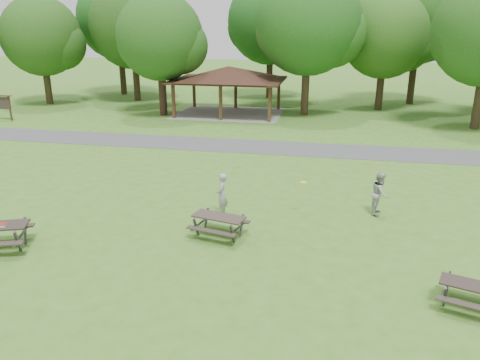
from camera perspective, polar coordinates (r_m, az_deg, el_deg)
name	(u,v)px	position (r m, az deg, el deg)	size (l,w,h in m)	color
ground	(184,256)	(15.11, -6.85, -9.24)	(160.00, 160.00, 0.00)	#3C6F1F
asphalt_path	(257,147)	(27.89, 2.09, 4.09)	(120.00, 3.20, 0.02)	#464649
pavilion	(228,75)	(37.78, -1.41, 12.66)	(8.60, 7.01, 3.76)	#3C2115
notice_board	(2,103)	(39.57, -27.02, 8.37)	(1.60, 0.30, 1.88)	#352113
tree_row_b	(43,39)	(45.80, -22.92, 15.59)	(7.14, 6.80, 9.28)	#2E2114
tree_row_c	(134,28)	(45.49, -12.81, 17.64)	(8.19, 7.80, 10.67)	black
tree_row_d	(161,40)	(37.61, -9.61, 16.52)	(6.93, 6.60, 9.27)	black
tree_row_e	(309,26)	(37.72, 8.46, 18.12)	(8.40, 8.00, 11.02)	#322316
tree_row_f	(386,38)	(41.33, 17.36, 16.24)	(7.35, 7.00, 9.55)	black
tree_deep_a	(120,21)	(49.92, -14.47, 18.26)	(8.40, 8.00, 11.38)	black
tree_deep_b	(272,24)	(46.08, 3.87, 18.48)	(8.40, 8.00, 11.13)	black
tree_deep_c	(421,17)	(45.16, 21.15, 18.04)	(8.82, 8.40, 11.90)	black
picnic_table_middle	(219,221)	(16.12, -2.59, -5.00)	(2.06, 1.79, 0.78)	#322824
picnic_table_far	(474,291)	(13.66, 26.65, -11.99)	(1.99, 1.78, 0.72)	black
frisbee_in_flight	(303,182)	(17.80, 7.72, -0.28)	(0.32, 0.32, 0.02)	yellow
frisbee_thrower	(222,195)	(17.73, -2.20, -1.79)	(0.61, 0.40, 1.68)	#A0A0A3
frisbee_catcher	(380,193)	(18.66, 16.70, -1.58)	(0.81, 0.63, 1.66)	#9F9FA1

